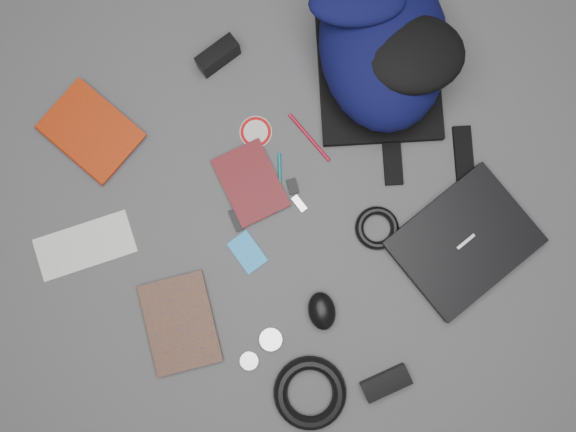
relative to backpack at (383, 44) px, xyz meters
name	(u,v)px	position (x,y,z in m)	size (l,w,h in m)	color
ground	(288,217)	(-0.39, -0.27, -0.10)	(4.00, 4.00, 0.00)	#4F4F51
backpack	(383,44)	(0.00, 0.00, 0.00)	(0.33, 0.49, 0.20)	black
laptop	(464,242)	(-0.02, -0.52, -0.08)	(0.33, 0.25, 0.03)	black
textbook_red	(69,157)	(-0.82, 0.12, -0.09)	(0.17, 0.23, 0.03)	#972308
comic_book	(147,332)	(-0.83, -0.37, -0.09)	(0.17, 0.23, 0.02)	#A2540B
envelope	(85,246)	(-0.88, -0.10, -0.10)	(0.25, 0.11, 0.00)	silver
dvd_case	(251,183)	(-0.44, -0.15, -0.09)	(0.14, 0.19, 0.02)	#4A0E11
compact_camera	(218,56)	(-0.37, 0.18, -0.07)	(0.11, 0.04, 0.06)	black
sticker_disc	(256,132)	(-0.37, -0.03, -0.10)	(0.08, 0.08, 0.00)	silver
pen_teal	(280,182)	(-0.37, -0.18, -0.10)	(0.01, 0.01, 0.15)	#0B686B
pen_red	(309,138)	(-0.25, -0.11, -0.10)	(0.01, 0.01, 0.16)	#A20C21
id_badge	(247,252)	(-0.52, -0.30, -0.10)	(0.06, 0.09, 0.00)	#1C87D6
usb_black	(236,220)	(-0.51, -0.22, -0.10)	(0.02, 0.06, 0.01)	black
usb_silver	(299,204)	(-0.35, -0.25, -0.10)	(0.02, 0.04, 0.01)	silver
key_fob	(293,186)	(-0.34, -0.20, -0.10)	(0.02, 0.04, 0.01)	black
mouse	(322,311)	(-0.42, -0.51, -0.08)	(0.07, 0.09, 0.05)	black
headphone_left	(271,339)	(-0.56, -0.52, -0.09)	(0.06, 0.06, 0.01)	silver
headphone_right	(249,361)	(-0.63, -0.54, -0.10)	(0.05, 0.05, 0.01)	silver
cable_coil	(377,228)	(-0.20, -0.39, -0.09)	(0.11, 0.11, 0.02)	black
power_brick	(386,383)	(-0.36, -0.74, -0.09)	(0.12, 0.05, 0.03)	black
power_cord_coil	(310,393)	(-0.53, -0.68, -0.08)	(0.18, 0.18, 0.03)	black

